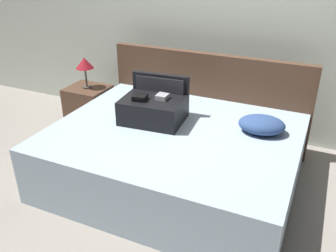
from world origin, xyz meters
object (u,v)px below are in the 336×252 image
object	(u,v)px
bed	(174,156)
pillow_near_headboard	(262,125)
table_lamp	(85,64)
hard_case_large	(154,107)
nightstand	(89,108)

from	to	relation	value
bed	pillow_near_headboard	xyz separation A→B (m)	(0.68, 0.27, 0.33)
pillow_near_headboard	table_lamp	size ratio (longest dim) A/B	1.13
hard_case_large	table_lamp	world-z (taller)	hard_case_large
hard_case_large	pillow_near_headboard	bearing A→B (deg)	4.83
bed	pillow_near_headboard	bearing A→B (deg)	22.12
table_lamp	pillow_near_headboard	bearing A→B (deg)	-8.52
nightstand	table_lamp	world-z (taller)	table_lamp
bed	nightstand	world-z (taller)	bed
bed	hard_case_large	size ratio (longest dim) A/B	3.61
bed	nightstand	bearing A→B (deg)	156.37
hard_case_large	nightstand	bearing A→B (deg)	151.54
pillow_near_headboard	nightstand	size ratio (longest dim) A/B	0.77
nightstand	table_lamp	bearing A→B (deg)	-90.00
pillow_near_headboard	nightstand	distance (m)	2.03
hard_case_large	nightstand	distance (m)	1.22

